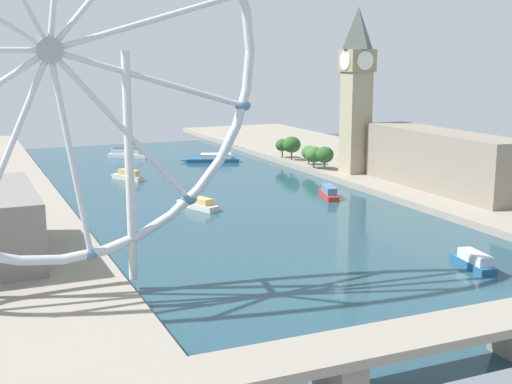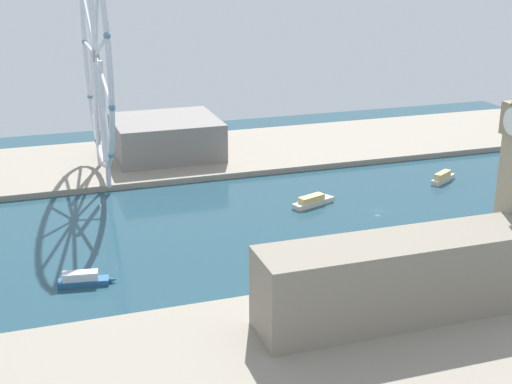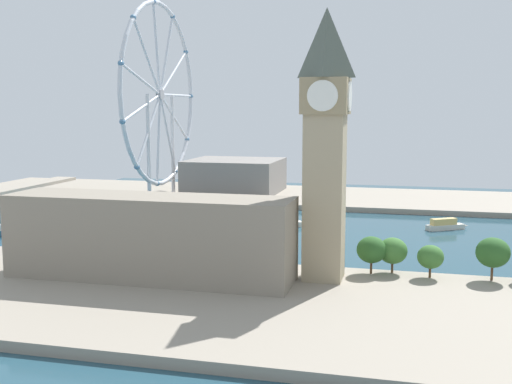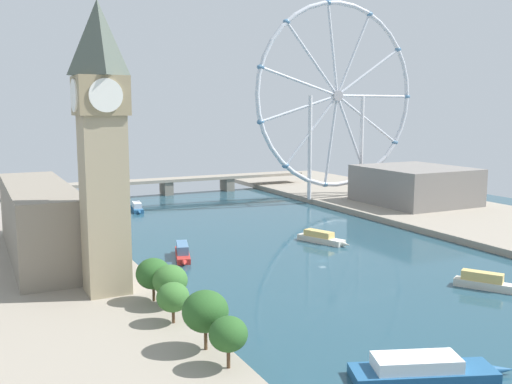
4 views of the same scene
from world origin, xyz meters
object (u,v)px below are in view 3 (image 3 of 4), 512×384
ferris_wheel (160,96)px  tour_boat_2 (279,222)px  tour_boat_1 (446,225)px  parliament_block (149,237)px  riverside_hall (235,176)px  tour_boat_5 (13,231)px  tour_boat_4 (240,249)px  clock_tower (325,141)px

ferris_wheel → tour_boat_2: (-69.22, -90.62, -63.57)m
tour_boat_1 → tour_boat_2: (-11.84, 79.31, -0.22)m
parliament_block → riverside_hall: (212.08, 32.44, -2.86)m
riverside_hall → tour_boat_5: riverside_hall is taller
ferris_wheel → tour_boat_4: bearing=-146.3°
tour_boat_5 → clock_tower: bearing=-9.9°
clock_tower → tour_boat_5: (48.90, 149.62, -45.40)m
ferris_wheel → riverside_hall: (29.06, -39.48, -51.97)m
parliament_block → tour_boat_4: bearing=-18.0°
ferris_wheel → tour_boat_2: bearing=-127.4°
tour_boat_2 → riverside_hall: bearing=97.0°
tour_boat_1 → tour_boat_5: (-63.62, 192.64, -0.12)m
ferris_wheel → tour_boat_1: size_ratio=5.76×
riverside_hall → tour_boat_1: bearing=-123.5°
parliament_block → tour_boat_2: bearing=-9.3°
parliament_block → riverside_hall: bearing=8.7°
parliament_block → tour_boat_2: 116.23m
tour_boat_2 → tour_boat_4: tour_boat_4 is taller
ferris_wheel → tour_boat_4: size_ratio=4.76×
tour_boat_1 → parliament_block: bearing=-159.8°
clock_tower → tour_boat_4: 70.27m
tour_boat_4 → clock_tower: bearing=-27.5°
clock_tower → ferris_wheel: 212.84m
tour_boat_4 → parliament_block: bearing=-91.4°
tour_boat_1 → clock_tower: bearing=-142.7°
tour_boat_2 → tour_boat_4: bearing=-112.6°
tour_boat_4 → tour_boat_5: tour_boat_4 is taller
riverside_hall → ferris_wheel: bearing=126.4°
riverside_hall → tour_boat_2: (-98.28, -51.14, -11.61)m
parliament_block → tour_boat_2: (113.80, -18.70, -14.47)m
clock_tower → tour_boat_1: clock_tower is taller
ferris_wheel → tour_boat_5: (-121.00, 22.71, -63.47)m
clock_tower → riverside_hall: clock_tower is taller
tour_boat_4 → tour_boat_5: 111.67m
clock_tower → parliament_block: size_ratio=0.91×
tour_boat_5 → tour_boat_1: bearing=26.5°
tour_boat_5 → ferris_wheel: bearing=87.6°
ferris_wheel → clock_tower: bearing=-143.2°
riverside_hall → tour_boat_1: 156.91m
ferris_wheel → tour_boat_1: 190.22m
riverside_hall → tour_boat_2: riverside_hall is taller
tour_boat_1 → tour_boat_5: bearing=166.5°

